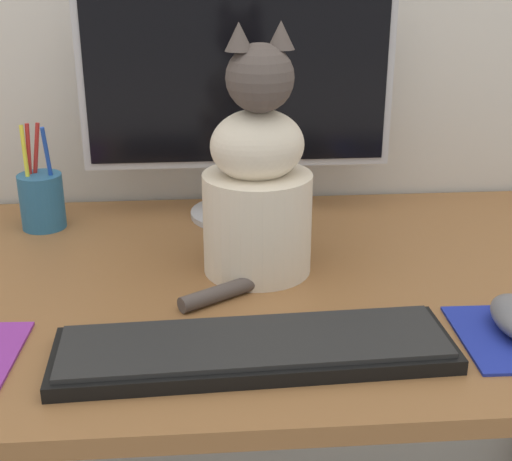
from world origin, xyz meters
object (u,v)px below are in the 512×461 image
Objects in this scene: monitor at (237,87)px; keyboard at (254,349)px; pen_cup at (42,199)px; cat at (257,185)px.

monitor reaches higher than keyboard.
keyboard is 2.64× the size of pen_cup.
pen_cup is at bearing 137.53° from cat.
monitor reaches higher than pen_cup.
keyboard is at bearing -53.56° from pen_cup.
monitor is at bearing 86.79° from keyboard.
keyboard is 0.55m from pen_cup.
keyboard is at bearing -90.97° from monitor.
cat is (0.01, -0.23, -0.10)m from monitor.
monitor is 0.52m from keyboard.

